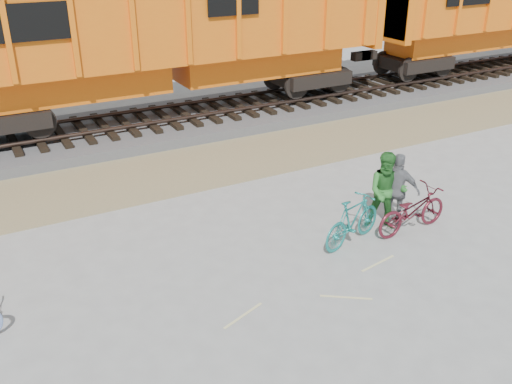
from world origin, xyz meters
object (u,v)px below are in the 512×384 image
(person_man, at_px, (387,191))
(person_woman, at_px, (397,190))
(bicycle_teal, at_px, (353,221))
(hopper_car_right, at_px, (511,2))
(hopper_car_center, at_px, (169,31))
(bicycle_maroon, at_px, (412,210))

(person_man, xyz_separation_m, person_woman, (0.30, 0.02, -0.04))
(person_man, bearing_deg, bicycle_teal, -133.10)
(hopper_car_right, bearing_deg, person_man, -147.89)
(hopper_car_center, height_order, bicycle_maroon, hopper_car_center)
(bicycle_teal, xyz_separation_m, person_man, (1.00, 0.20, 0.34))
(bicycle_maroon, height_order, person_woman, person_woman)
(hopper_car_center, bearing_deg, bicycle_teal, -87.15)
(bicycle_maroon, xyz_separation_m, person_man, (-0.40, 0.38, 0.37))
(hopper_car_center, xyz_separation_m, bicycle_teal, (0.43, -8.71, -2.50))
(hopper_car_right, distance_m, bicycle_teal, 17.16)
(bicycle_teal, bearing_deg, bicycle_maroon, -113.34)
(bicycle_teal, bearing_deg, person_man, -94.59)
(hopper_car_center, height_order, hopper_car_right, same)
(bicycle_maroon, relative_size, person_man, 1.07)
(hopper_car_right, distance_m, person_woman, 15.91)
(bicycle_maroon, distance_m, person_man, 0.66)
(person_woman, bearing_deg, hopper_car_center, -25.76)
(bicycle_teal, xyz_separation_m, bicycle_maroon, (1.40, -0.18, -0.03))
(person_woman, bearing_deg, person_man, 56.13)
(hopper_car_center, height_order, person_woman, hopper_car_center)
(hopper_car_center, bearing_deg, person_man, -80.44)
(hopper_car_right, bearing_deg, bicycle_maroon, -145.96)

